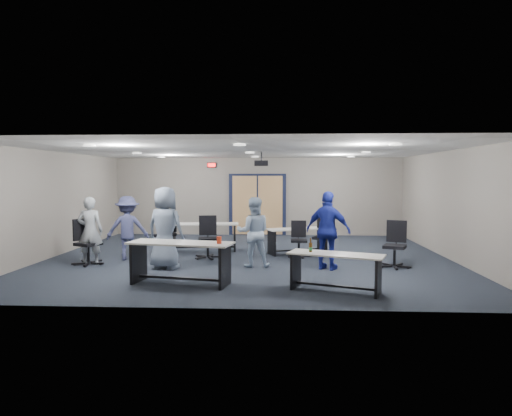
# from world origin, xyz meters

# --- Properties ---
(floor) EXTENTS (10.00, 10.00, 0.00)m
(floor) POSITION_xyz_m (0.00, 0.00, 0.00)
(floor) COLOR black
(floor) RESTS_ON ground
(back_wall) EXTENTS (10.00, 0.04, 2.70)m
(back_wall) POSITION_xyz_m (0.00, 4.50, 1.35)
(back_wall) COLOR gray
(back_wall) RESTS_ON floor
(front_wall) EXTENTS (10.00, 0.04, 2.70)m
(front_wall) POSITION_xyz_m (0.00, -4.50, 1.35)
(front_wall) COLOR gray
(front_wall) RESTS_ON floor
(left_wall) EXTENTS (0.04, 9.00, 2.70)m
(left_wall) POSITION_xyz_m (-5.00, 0.00, 1.35)
(left_wall) COLOR gray
(left_wall) RESTS_ON floor
(right_wall) EXTENTS (0.04, 9.00, 2.70)m
(right_wall) POSITION_xyz_m (5.00, 0.00, 1.35)
(right_wall) COLOR gray
(right_wall) RESTS_ON floor
(ceiling) EXTENTS (10.00, 9.00, 0.04)m
(ceiling) POSITION_xyz_m (0.00, 0.00, 2.70)
(ceiling) COLOR silver
(ceiling) RESTS_ON back_wall
(double_door) EXTENTS (2.00, 0.07, 2.20)m
(double_door) POSITION_xyz_m (0.00, 4.46, 1.05)
(double_door) COLOR black
(double_door) RESTS_ON back_wall
(exit_sign) EXTENTS (0.32, 0.07, 0.18)m
(exit_sign) POSITION_xyz_m (-1.60, 4.44, 2.45)
(exit_sign) COLOR black
(exit_sign) RESTS_ON back_wall
(ceiling_projector) EXTENTS (0.35, 0.32, 0.37)m
(ceiling_projector) POSITION_xyz_m (0.30, 0.50, 2.40)
(ceiling_projector) COLOR black
(ceiling_projector) RESTS_ON ceiling
(ceiling_can_lights) EXTENTS (6.24, 5.74, 0.02)m
(ceiling_can_lights) POSITION_xyz_m (0.00, 0.25, 2.67)
(ceiling_can_lights) COLOR white
(ceiling_can_lights) RESTS_ON ceiling
(table_front_left) EXTENTS (2.08, 1.02, 0.94)m
(table_front_left) POSITION_xyz_m (-1.09, -2.92, 0.56)
(table_front_left) COLOR beige
(table_front_left) RESTS_ON floor
(table_front_right) EXTENTS (1.78, 1.11, 0.94)m
(table_front_right) POSITION_xyz_m (1.78, -3.31, 0.47)
(table_front_right) COLOR beige
(table_front_right) RESTS_ON floor
(table_back_left) EXTENTS (1.94, 0.84, 0.76)m
(table_back_left) POSITION_xyz_m (-1.30, 0.98, 0.52)
(table_back_left) COLOR beige
(table_back_left) RESTS_ON floor
(table_back_right) EXTENTS (1.75, 1.15, 0.68)m
(table_back_right) POSITION_xyz_m (1.26, 0.69, 0.46)
(table_back_right) COLOR beige
(table_back_right) RESTS_ON floor
(chair_back_a) EXTENTS (0.82, 0.82, 1.05)m
(chair_back_a) POSITION_xyz_m (-2.30, 0.58, 0.52)
(chair_back_a) COLOR black
(chair_back_a) RESTS_ON floor
(chair_back_b) EXTENTS (0.76, 0.76, 1.06)m
(chair_back_b) POSITION_xyz_m (-1.01, -0.18, 0.53)
(chair_back_b) COLOR black
(chair_back_b) RESTS_ON floor
(chair_back_c) EXTENTS (0.58, 0.58, 0.92)m
(chair_back_c) POSITION_xyz_m (1.28, 0.13, 0.46)
(chair_back_c) COLOR black
(chair_back_c) RESTS_ON floor
(chair_back_d) EXTENTS (0.82, 0.82, 1.00)m
(chair_back_d) POSITION_xyz_m (1.90, 0.45, 0.50)
(chair_back_d) COLOR black
(chair_back_d) RESTS_ON floor
(chair_loose_left) EXTENTS (0.90, 0.90, 1.07)m
(chair_loose_left) POSITION_xyz_m (-3.67, -1.13, 0.53)
(chair_loose_left) COLOR black
(chair_loose_left) RESTS_ON floor
(chair_loose_right) EXTENTS (0.87, 0.87, 1.06)m
(chair_loose_right) POSITION_xyz_m (3.37, -1.12, 0.53)
(chair_loose_right) COLOR black
(chair_loose_right) RESTS_ON floor
(person_gray) EXTENTS (0.61, 0.42, 1.59)m
(person_gray) POSITION_xyz_m (-3.63, -1.12, 0.80)
(person_gray) COLOR #989FA6
(person_gray) RESTS_ON floor
(person_plaid) EXTENTS (1.03, 0.83, 1.83)m
(person_plaid) POSITION_xyz_m (-1.76, -1.48, 0.92)
(person_plaid) COLOR slate
(person_plaid) RESTS_ON floor
(person_lightblue) EXTENTS (0.81, 0.66, 1.59)m
(person_lightblue) POSITION_xyz_m (0.19, -1.15, 0.79)
(person_lightblue) COLOR #A4BBD9
(person_lightblue) RESTS_ON floor
(person_navy) EXTENTS (1.10, 0.83, 1.73)m
(person_navy) POSITION_xyz_m (1.85, -1.39, 0.87)
(person_navy) COLOR navy
(person_navy) RESTS_ON floor
(person_back) EXTENTS (1.12, 0.79, 1.58)m
(person_back) POSITION_xyz_m (-2.96, -0.46, 0.79)
(person_back) COLOR #383C66
(person_back) RESTS_ON floor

